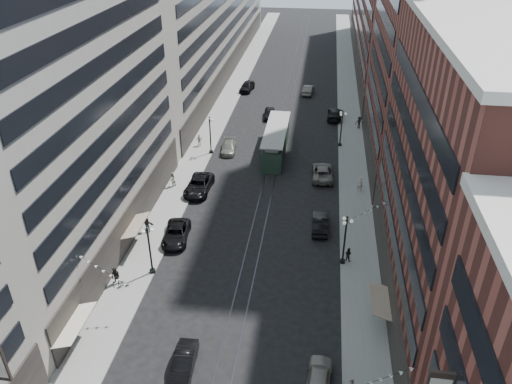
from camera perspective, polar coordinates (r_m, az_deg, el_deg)
The scene contains 33 objects.
ground at distance 75.54m, azimuth 2.53°, elevation 5.64°, with size 220.00×220.00×0.00m, color black.
sidewalk_west at distance 86.15m, azimuth -4.20°, elevation 8.83°, with size 4.00×180.00×0.15m, color gray.
sidewalk_east at distance 84.62m, azimuth 10.70°, elevation 7.97°, with size 4.00×180.00×0.15m, color gray.
rail_west at distance 84.75m, azimuth 2.71°, elevation 8.46°, with size 0.12×180.00×0.02m, color #2D2D33.
rail_east at distance 84.65m, azimuth 3.67°, elevation 8.41°, with size 0.12×180.00×0.02m, color #2D2D33.
building_west_mid at distance 50.46m, azimuth -20.09°, elevation 8.16°, with size 8.00×36.00×28.00m, color #9D988B.
building_west_far at distance 108.48m, azimuth -4.90°, elevation 20.39°, with size 8.00×90.00×26.00m, color #9D988B.
building_east_mid at distance 42.75m, azimuth 21.78°, elevation 0.84°, with size 8.00×30.00×24.00m, color brown.
building_east_tower at distance 66.18m, azimuth 18.37°, elevation 19.78°, with size 8.00×26.00×42.00m, color brown.
building_east_far at distance 115.60m, azimuth 13.95°, elevation 19.78°, with size 8.00×72.00×24.00m, color brown.
lamppost_sw_far at distance 48.59m, azimuth -12.08°, elevation -6.24°, with size 1.03×1.14×5.52m.
lamppost_sw_mid at distance 71.10m, azimuth -5.26°, elevation 6.64°, with size 1.03×1.14×5.52m.
lamppost_se_far at distance 49.49m, azimuth 10.13°, elevation -5.25°, with size 1.03×1.14×5.52m.
lamppost_se_mid at distance 74.13m, azimuth 9.73°, elevation 7.34°, with size 1.03×1.14×5.52m.
streetcar at distance 71.74m, azimuth 2.30°, elevation 5.78°, with size 3.01×13.62×3.77m.
car_2 at distance 54.12m, azimuth -9.11°, elevation -4.73°, with size 2.54×5.50×1.53m, color black.
car_4 at distance 39.91m, azimuth 7.20°, elevation -20.33°, with size 1.84×4.58×1.56m, color gray.
car_5 at distance 40.99m, azimuth -8.24°, elevation -18.73°, with size 1.56×4.47×1.47m, color black.
pedestrian_2 at distance 49.20m, azimuth -15.74°, elevation -9.25°, with size 0.90×0.50×1.86m, color black.
car_7 at distance 62.56m, azimuth -6.54°, elevation 0.77°, with size 2.85×6.17×1.72m, color black.
car_8 at distance 72.51m, azimuth -3.14°, elevation 5.13°, with size 1.95×4.79×1.39m, color slate.
car_9 at distance 97.40m, azimuth -1.03°, elevation 11.98°, with size 2.08×5.16×1.76m, color black.
car_10 at distance 55.48m, azimuth 7.33°, elevation -3.56°, with size 1.69×4.86×1.60m, color black.
car_11 at distance 65.91m, azimuth 7.61°, elevation 2.28°, with size 2.70×5.86×1.63m, color #656359.
car_12 at distance 85.10m, azimuth 8.97°, elevation 8.81°, with size 2.33×5.72×1.66m, color black.
car_13 at distance 84.49m, azimuth 1.56°, elevation 8.97°, with size 1.82×4.51×1.54m, color black.
car_14 at distance 96.25m, azimuth 5.99°, elevation 11.55°, with size 1.71×4.90×1.61m, color #66625A.
pedestrian_5 at distance 55.75m, azimuth -12.37°, elevation -3.64°, with size 1.60×0.46×1.73m, color black.
pedestrian_6 at distance 74.30m, azimuth -6.49°, elevation 5.89°, with size 1.02×0.46×1.73m, color beige.
pedestrian_7 at distance 51.18m, azimuth 10.50°, elevation -7.00°, with size 0.73×0.40×1.49m, color black.
pedestrian_8 at distance 63.28m, azimuth 11.78°, elevation 0.90°, with size 0.69×0.45×1.88m, color #C1B1A0.
pedestrian_9 at distance 81.54m, azimuth 11.72°, elevation 7.79°, with size 1.26×0.52×1.94m, color black.
pedestrian_extra_1 at distance 63.86m, azimuth -9.55°, elevation 1.43°, with size 0.92×0.50×1.89m, color #B1A992.
Camera 1 is at (5.94, -8.41, 31.48)m, focal length 35.00 mm.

